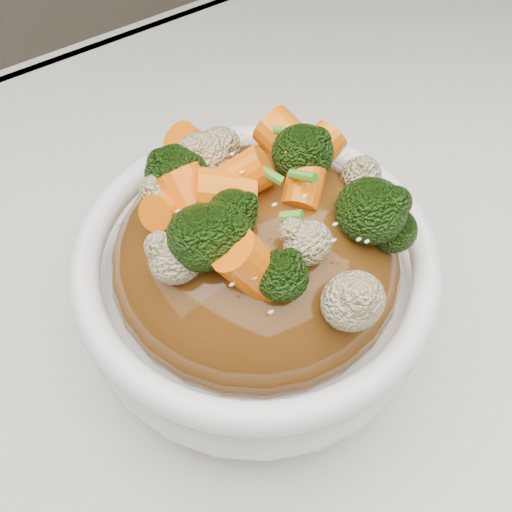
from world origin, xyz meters
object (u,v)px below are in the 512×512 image
bowl (256,286)px  carrots (256,188)px  broccoli (256,190)px  dining_table (240,482)px

bowl → carrots: carrots is taller
bowl → broccoli: broccoli is taller
carrots → dining_table: bearing=-167.5°
carrots → broccoli: size_ratio=1.00×
carrots → bowl: bearing=0.0°
dining_table → carrots: (0.03, 0.01, 0.52)m
dining_table → broccoli: bearing=12.5°
bowl → broccoli: bearing=0.0°
bowl → carrots: (0.00, 0.00, 0.10)m
dining_table → bowl: bowl is taller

